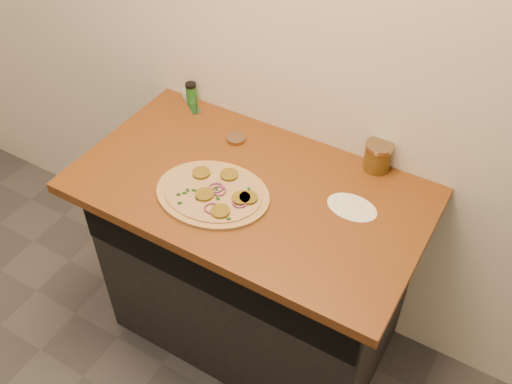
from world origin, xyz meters
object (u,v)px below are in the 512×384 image
Objects in this scene: pizza at (214,193)px; spice_shaker at (191,93)px; chefs_knife at (185,91)px; salsa_jar at (378,156)px.

spice_shaker is at bearing 132.72° from pizza.
pizza is at bearing -47.28° from spice_shaker.
salsa_jar reaches higher than chefs_knife.
pizza is at bearing -135.37° from salsa_jar.
salsa_jar is at bearing -0.16° from spice_shaker.
pizza is 0.63m from chefs_knife.
spice_shaker is (0.07, -0.04, 0.04)m from chefs_knife.
chefs_knife is at bearing 134.57° from pizza.
salsa_jar is at bearing -2.93° from chefs_knife.
pizza is 0.55m from spice_shaker.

